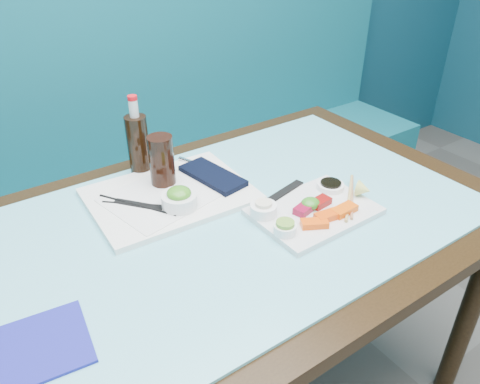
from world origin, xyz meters
TOP-DOWN VIEW (x-y plane):
  - booth_bench at (0.00, 2.29)m, footprint 3.00×0.56m
  - dining_table at (0.00, 1.45)m, footprint 1.40×0.90m
  - glass_top at (0.00, 1.45)m, footprint 1.22×0.76m
  - sashimi_plate at (0.17, 1.34)m, footprint 0.31×0.22m
  - salmon_left at (0.12, 1.28)m, footprint 0.07×0.06m
  - salmon_mid at (0.17, 1.29)m, footprint 0.07×0.04m
  - salmon_right at (0.22, 1.28)m, footprint 0.07×0.04m
  - tuna_left at (0.14, 1.34)m, footprint 0.06×0.05m
  - tuna_right at (0.19, 1.34)m, footprint 0.06×0.04m
  - seaweed_garnish at (0.16, 1.35)m, footprint 0.06×0.06m
  - ramekin_wasabi at (0.04, 1.30)m, footprint 0.06×0.06m
  - wasabi_fill at (0.04, 1.30)m, footprint 0.05×0.05m
  - ramekin_ginger at (0.05, 1.39)m, footprint 0.08×0.08m
  - ginger_fill at (0.05, 1.39)m, footprint 0.05×0.05m
  - soy_dish at (0.27, 1.39)m, footprint 0.09×0.09m
  - soy_fill at (0.27, 1.39)m, footprint 0.06×0.06m
  - lemon_wedge at (0.31, 1.31)m, footprint 0.06×0.05m
  - chopstick_sleeve at (0.15, 1.44)m, footprint 0.15×0.06m
  - wooden_chopstick_a at (0.28, 1.32)m, footprint 0.18×0.15m
  - wooden_chopstick_b at (0.29, 1.32)m, footprint 0.16×0.15m
  - serving_tray at (-0.10, 1.62)m, footprint 0.43×0.33m
  - paper_placemat at (-0.10, 1.62)m, footprint 0.36×0.29m
  - seaweed_bowl at (-0.11, 1.54)m, footprint 0.10×0.10m
  - seaweed_salad at (-0.11, 1.54)m, footprint 0.07×0.07m
  - cola_glass at (-0.09, 1.67)m, footprint 0.09×0.09m
  - navy_pouch at (0.04, 1.62)m, footprint 0.12×0.21m
  - fork at (0.03, 1.72)m, footprint 0.05×0.09m
  - black_chopstick_a at (-0.20, 1.61)m, footprint 0.13×0.20m
  - black_chopstick_b at (-0.19, 1.61)m, footprint 0.15×0.14m
  - tray_sleeve at (-0.19, 1.61)m, footprint 0.10×0.12m
  - cola_bottle_body at (-0.10, 1.79)m, footprint 0.07×0.07m
  - cola_bottle_neck at (-0.10, 1.79)m, footprint 0.03×0.03m
  - cola_bottle_cap at (-0.10, 1.79)m, footprint 0.04×0.04m
  - blue_napkin at (-0.52, 1.31)m, footprint 0.18×0.18m

SIDE VIEW (x-z plane):
  - booth_bench at x=0.00m, z-range -0.21..0.96m
  - dining_table at x=0.00m, z-range 0.29..1.04m
  - glass_top at x=0.00m, z-range 0.75..0.76m
  - blue_napkin at x=-0.52m, z-range 0.76..0.76m
  - sashimi_plate at x=0.17m, z-range 0.76..0.77m
  - serving_tray at x=-0.10m, z-range 0.76..0.77m
  - paper_placemat at x=-0.10m, z-range 0.77..0.78m
  - tray_sleeve at x=-0.19m, z-range 0.77..0.78m
  - chopstick_sleeve at x=0.15m, z-range 0.77..0.78m
  - black_chopstick_b at x=-0.19m, z-range 0.77..0.78m
  - black_chopstick_a at x=-0.20m, z-range 0.77..0.78m
  - wooden_chopstick_b at x=0.29m, z-range 0.77..0.78m
  - wooden_chopstick_a at x=0.28m, z-range 0.77..0.78m
  - fork at x=0.03m, z-range 0.77..0.79m
  - soy_dish at x=0.27m, z-range 0.77..0.79m
  - salmon_left at x=0.12m, z-range 0.77..0.79m
  - navy_pouch at x=0.04m, z-range 0.77..0.79m
  - salmon_mid at x=0.17m, z-range 0.77..0.79m
  - salmon_right at x=0.22m, z-range 0.77..0.79m
  - tuna_left at x=0.14m, z-range 0.77..0.79m
  - tuna_right at x=0.19m, z-range 0.77..0.79m
  - ramekin_wasabi at x=0.04m, z-range 0.77..0.80m
  - seaweed_garnish at x=0.16m, z-range 0.77..0.80m
  - ramekin_ginger at x=0.05m, z-range 0.77..0.80m
  - soy_fill at x=0.27m, z-range 0.79..0.79m
  - seaweed_bowl at x=-0.11m, z-range 0.77..0.81m
  - lemon_wedge at x=0.31m, z-range 0.77..0.82m
  - wasabi_fill at x=0.04m, z-range 0.80..0.81m
  - ginger_fill at x=0.05m, z-range 0.80..0.81m
  - seaweed_salad at x=-0.11m, z-range 0.80..0.83m
  - cola_glass at x=-0.09m, z-range 0.77..0.91m
  - cola_bottle_body at x=-0.10m, z-range 0.76..0.93m
  - cola_bottle_neck at x=-0.10m, z-range 0.93..0.98m
  - cola_bottle_cap at x=-0.10m, z-range 0.98..0.99m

